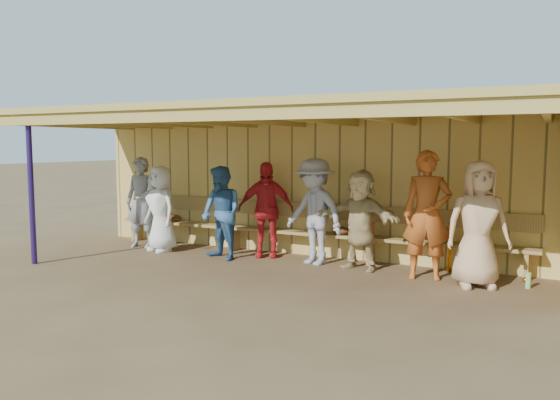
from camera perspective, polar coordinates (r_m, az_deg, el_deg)
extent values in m
plane|color=brown|center=(8.57, -1.07, -7.21)|extent=(90.00, 90.00, 0.00)
imported|color=gray|center=(10.56, -14.29, -0.24)|extent=(0.68, 0.50, 1.70)
imported|color=silver|center=(10.09, -12.36, -0.90)|extent=(0.87, 0.70, 1.55)
imported|color=#315C89|center=(9.19, -6.14, -1.35)|extent=(0.93, 0.83, 1.58)
imported|color=red|center=(9.37, -1.51, -1.00)|extent=(1.04, 0.74, 1.64)
imported|color=#97959E|center=(8.79, 3.63, -1.22)|extent=(1.25, 0.95, 1.71)
imported|color=tan|center=(8.49, 8.39, -2.06)|extent=(1.51, 0.76, 1.56)
imported|color=#AE501B|center=(8.10, 15.12, -1.51)|extent=(0.76, 0.59, 1.86)
imported|color=tan|center=(7.84, 19.98, -2.38)|extent=(0.99, 0.84, 1.73)
cube|color=#D7B35C|center=(9.59, 2.70, 1.43)|extent=(8.60, 0.20, 2.40)
cube|color=tan|center=(8.37, -1.10, 9.36)|extent=(8.80, 3.20, 0.10)
cube|color=tan|center=(7.07, -6.87, 8.91)|extent=(8.80, 0.10, 0.18)
cube|color=tan|center=(10.68, -19.58, 7.51)|extent=(0.08, 3.00, 0.16)
cube|color=tan|center=(10.02, -15.79, 7.76)|extent=(0.08, 3.00, 0.16)
cube|color=tan|center=(9.40, -11.48, 8.00)|extent=(0.08, 3.00, 0.16)
cube|color=tan|center=(8.85, -6.60, 8.22)|extent=(0.08, 3.00, 0.16)
cube|color=tan|center=(8.36, -1.10, 8.40)|extent=(0.08, 3.00, 0.16)
cube|color=tan|center=(7.96, 5.02, 8.51)|extent=(0.08, 3.00, 0.16)
cube|color=tan|center=(7.66, 11.71, 8.52)|extent=(0.08, 3.00, 0.16)
cube|color=tan|center=(7.47, 18.84, 8.40)|extent=(0.08, 3.00, 0.16)
cube|color=tan|center=(7.39, 26.22, 8.15)|extent=(0.08, 3.00, 0.16)
cylinder|color=navy|center=(9.63, -24.56, 0.93)|extent=(0.09, 0.09, 2.40)
cube|color=#A48546|center=(9.42, 1.95, -3.39)|extent=(7.60, 0.32, 0.05)
cube|color=#A48546|center=(9.52, 2.37, -1.02)|extent=(7.60, 0.04, 0.26)
cube|color=#A48546|center=(11.43, -14.67, -3.09)|extent=(0.06, 0.29, 0.40)
cube|color=#A48546|center=(10.07, -4.75, -4.11)|extent=(0.06, 0.29, 0.40)
cube|color=#A48546|center=(9.01, 9.46, -5.36)|extent=(0.06, 0.29, 0.40)
cube|color=#A48546|center=(8.62, 24.34, -6.30)|extent=(0.06, 0.29, 0.40)
cylinder|color=orange|center=(8.49, 17.29, -4.85)|extent=(0.13, 0.41, 0.80)
sphere|color=orange|center=(8.46, 24.27, -7.64)|extent=(0.08, 0.08, 0.08)
ellipsoid|color=#593319|center=(11.34, -14.81, -1.54)|extent=(0.30, 0.24, 0.14)
ellipsoid|color=#593319|center=(10.74, -11.02, -1.86)|extent=(0.30, 0.24, 0.14)
ellipsoid|color=#593319|center=(9.06, 6.40, -3.20)|extent=(0.30, 0.24, 0.14)
cylinder|color=#9EC864|center=(9.09, 7.71, -2.92)|extent=(0.07, 0.07, 0.22)
cylinder|color=#CF5F2E|center=(8.99, 9.67, -3.05)|extent=(0.07, 0.07, 0.22)
cylinder|color=#84C763|center=(8.15, 24.51, -7.64)|extent=(0.07, 0.07, 0.22)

